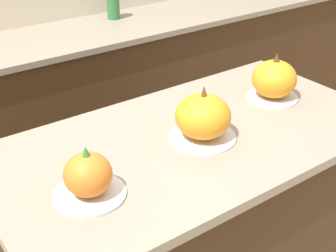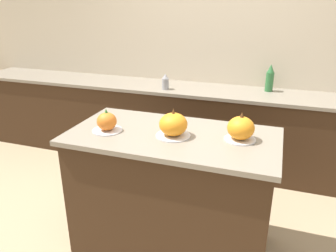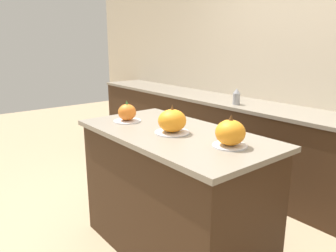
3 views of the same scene
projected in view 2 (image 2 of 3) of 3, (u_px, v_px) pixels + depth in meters
The scene contains 9 objects.
ground_plane at pixel (172, 243), 2.61m from camera, with size 12.00×12.00×0.00m, color tan.
wall_back at pixel (221, 53), 3.70m from camera, with size 8.00×0.06×2.50m.
kitchen_island at pixel (172, 192), 2.44m from camera, with size 1.46×0.76×0.94m.
back_counter at pixel (211, 129), 3.69m from camera, with size 6.00×0.60×0.91m.
pumpkin_cake_left at pixel (107, 122), 2.31m from camera, with size 0.21×0.21×0.17m.
pumpkin_cake_center at pixel (173, 125), 2.21m from camera, with size 0.24×0.24×0.20m.
pumpkin_cake_right at pixel (241, 129), 2.15m from camera, with size 0.21×0.21×0.20m.
bottle_tall at pixel (270, 78), 3.43m from camera, with size 0.08×0.08×0.29m.
bottle_short at pixel (165, 82), 3.52m from camera, with size 0.08×0.08×0.17m.
Camera 2 is at (0.66, -2.00, 1.81)m, focal length 35.00 mm.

